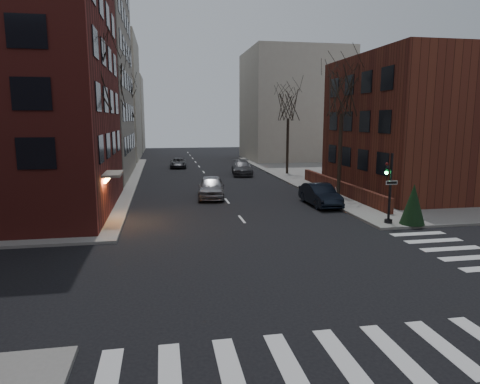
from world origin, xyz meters
The scene contains 22 objects.
ground centered at (0.00, 0.00, 0.00)m, with size 160.00×160.00×0.00m, color black.
sidewalk_far_right centered at (29.00, 30.00, 0.07)m, with size 44.00×44.00×0.15m, color gray.
building_left_tan centered at (-17.00, 34.00, 14.00)m, with size 18.00×18.00×28.00m, color gray.
building_right_brick centered at (16.50, 19.00, 5.50)m, with size 12.00×14.00×11.00m, color #5A261A.
low_wall_right centered at (9.30, 19.00, 0.65)m, with size 0.35×16.00×1.00m, color #5A261A.
building_distant_la centered at (-15.00, 55.00, 9.00)m, with size 14.00×16.00×18.00m, color #B7AE9B.
building_distant_ra centered at (15.00, 50.00, 8.00)m, with size 14.00×14.00×16.00m, color #B7AE9B.
building_distant_lb centered at (-13.00, 72.00, 7.00)m, with size 10.00×12.00×14.00m, color #B7AE9B.
traffic_signal centered at (7.94, 8.99, 1.91)m, with size 0.76×0.44×4.00m.
tree_left_a centered at (-8.80, 14.00, 8.47)m, with size 4.18×4.18×10.26m.
tree_left_b centered at (-8.80, 26.00, 8.91)m, with size 4.40×4.40×10.80m.
tree_left_c centered at (-8.80, 40.00, 8.03)m, with size 3.96×3.96×9.72m.
tree_right_a centered at (8.80, 18.00, 8.03)m, with size 3.96×3.96×9.72m.
tree_right_b centered at (8.80, 32.00, 7.59)m, with size 3.74×3.74×9.18m.
streetlamp_near centered at (-8.20, 22.00, 4.24)m, with size 0.36×0.36×6.28m.
streetlamp_far centered at (-8.20, 42.00, 4.24)m, with size 0.36×0.36×6.28m.
parked_sedan centered at (6.20, 15.15, 0.77)m, with size 1.63×4.67×1.54m, color black.
car_lane_silver centered at (-0.99, 19.62, 0.85)m, with size 2.00×4.96×1.69m, color gray.
car_lane_gray centered at (3.92, 32.86, 0.77)m, with size 2.16×5.30×1.54m, color #3D3E42.
car_lane_far centered at (-2.70, 41.12, 0.60)m, with size 2.01×4.35×1.21m, color #38393D.
sandwich_board centered at (8.06, 17.00, 0.55)m, with size 0.36×0.50×0.80m, color white.
evergreen_shrub centered at (9.18, 8.50, 1.30)m, with size 1.38×1.38×2.30m, color black.
Camera 1 is at (-4.67, -12.98, 6.01)m, focal length 32.00 mm.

